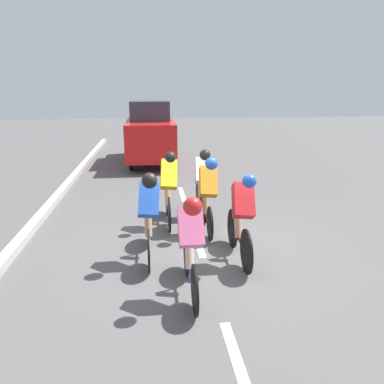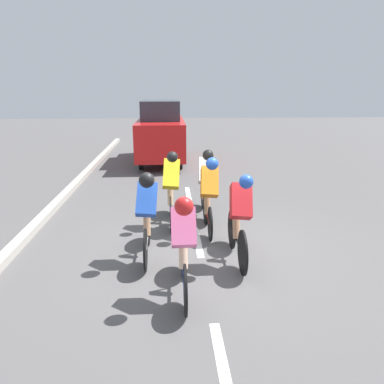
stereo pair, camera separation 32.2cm
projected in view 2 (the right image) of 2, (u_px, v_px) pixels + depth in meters
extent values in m
plane|color=#565454|center=(199.00, 250.00, 6.54)|extent=(60.00, 60.00, 0.00)
cube|color=white|center=(222.00, 365.00, 3.81)|extent=(0.12, 1.40, 0.01)
cube|color=white|center=(198.00, 241.00, 6.88)|extent=(0.12, 1.40, 0.01)
cube|color=white|center=(188.00, 194.00, 9.96)|extent=(0.12, 1.40, 0.01)
cube|color=#A8A399|center=(19.00, 242.00, 6.67)|extent=(0.20, 27.74, 0.14)
cylinder|color=black|center=(149.00, 226.00, 6.72)|extent=(0.03, 0.66, 0.66)
cylinder|color=black|center=(145.00, 250.00, 5.73)|extent=(0.03, 0.66, 0.66)
cylinder|color=#B7B7BC|center=(147.00, 237.00, 6.22)|extent=(0.04, 1.03, 0.04)
cylinder|color=#B7B7BC|center=(147.00, 222.00, 6.34)|extent=(0.04, 0.04, 0.42)
cylinder|color=green|center=(147.00, 231.00, 6.24)|extent=(0.07, 0.07, 0.16)
cylinder|color=tan|center=(147.00, 225.00, 6.25)|extent=(0.12, 0.23, 0.36)
cube|color=blue|center=(147.00, 200.00, 5.95)|extent=(0.36, 0.47, 0.57)
sphere|color=black|center=(147.00, 180.00, 5.64)|extent=(0.24, 0.24, 0.24)
cylinder|color=black|center=(232.00, 229.00, 6.54)|extent=(0.03, 0.69, 0.69)
cylinder|color=black|center=(243.00, 253.00, 5.60)|extent=(0.03, 0.69, 0.69)
cylinder|color=black|center=(237.00, 240.00, 6.07)|extent=(0.04, 0.98, 0.04)
cylinder|color=black|center=(235.00, 224.00, 6.18)|extent=(0.04, 0.04, 0.42)
cylinder|color=#1999D8|center=(236.00, 233.00, 6.09)|extent=(0.07, 0.07, 0.16)
cylinder|color=tan|center=(236.00, 228.00, 6.09)|extent=(0.12, 0.23, 0.36)
cube|color=red|center=(241.00, 201.00, 5.79)|extent=(0.37, 0.47, 0.58)
sphere|color=blue|center=(246.00, 182.00, 5.48)|extent=(0.21, 0.21, 0.21)
cylinder|color=black|center=(170.00, 200.00, 8.25)|extent=(0.03, 0.70, 0.70)
cylinder|color=black|center=(171.00, 214.00, 7.29)|extent=(0.03, 0.70, 0.70)
cylinder|color=navy|center=(171.00, 207.00, 7.77)|extent=(0.04, 1.00, 0.04)
cylinder|color=navy|center=(170.00, 195.00, 7.88)|extent=(0.04, 0.04, 0.42)
cylinder|color=yellow|center=(170.00, 201.00, 7.79)|extent=(0.07, 0.07, 0.16)
cylinder|color=#DBAD84|center=(170.00, 197.00, 7.80)|extent=(0.12, 0.23, 0.36)
cube|color=yellow|center=(171.00, 174.00, 7.49)|extent=(0.37, 0.50, 0.62)
sphere|color=black|center=(172.00, 157.00, 7.17)|extent=(0.21, 0.21, 0.21)
cylinder|color=black|center=(205.00, 208.00, 7.77)|extent=(0.03, 0.64, 0.64)
cylinder|color=black|center=(210.00, 224.00, 6.86)|extent=(0.03, 0.64, 0.64)
cylinder|color=red|center=(207.00, 215.00, 7.32)|extent=(0.04, 0.95, 0.04)
cylinder|color=red|center=(207.00, 203.00, 7.42)|extent=(0.04, 0.04, 0.42)
cylinder|color=yellow|center=(207.00, 210.00, 7.34)|extent=(0.07, 0.07, 0.16)
cylinder|color=tan|center=(207.00, 206.00, 7.34)|extent=(0.12, 0.23, 0.36)
cube|color=orange|center=(209.00, 182.00, 7.03)|extent=(0.36, 0.49, 0.60)
sphere|color=blue|center=(212.00, 164.00, 6.72)|extent=(0.23, 0.23, 0.23)
cylinder|color=black|center=(182.00, 255.00, 5.59)|extent=(0.03, 0.65, 0.65)
cylinder|color=black|center=(185.00, 290.00, 4.60)|extent=(0.03, 0.65, 0.65)
cylinder|color=navy|center=(184.00, 271.00, 5.10)|extent=(0.04, 1.02, 0.04)
cylinder|color=navy|center=(183.00, 251.00, 5.21)|extent=(0.04, 0.04, 0.42)
cylinder|color=#1999D8|center=(183.00, 262.00, 5.12)|extent=(0.07, 0.07, 0.16)
cylinder|color=beige|center=(183.00, 256.00, 5.12)|extent=(0.12, 0.23, 0.36)
cube|color=pink|center=(183.00, 227.00, 4.82)|extent=(0.32, 0.45, 0.53)
sphere|color=red|center=(184.00, 206.00, 4.51)|extent=(0.24, 0.24, 0.24)
cylinder|color=black|center=(203.00, 194.00, 8.73)|extent=(0.03, 0.67, 0.67)
cylinder|color=black|center=(207.00, 207.00, 7.77)|extent=(0.03, 0.67, 0.67)
cylinder|color=black|center=(205.00, 200.00, 8.25)|extent=(0.04, 1.00, 0.04)
cylinder|color=black|center=(204.00, 189.00, 8.36)|extent=(0.04, 0.04, 0.42)
cylinder|color=#1999D8|center=(204.00, 195.00, 8.27)|extent=(0.07, 0.07, 0.16)
cylinder|color=beige|center=(204.00, 192.00, 8.27)|extent=(0.12, 0.23, 0.36)
cube|color=white|center=(206.00, 171.00, 7.97)|extent=(0.35, 0.48, 0.58)
sphere|color=black|center=(208.00, 155.00, 7.66)|extent=(0.23, 0.23, 0.23)
cylinder|color=black|center=(180.00, 160.00, 13.03)|extent=(0.14, 0.64, 0.64)
cylinder|color=black|center=(141.00, 160.00, 12.95)|extent=(0.14, 0.64, 0.64)
cylinder|color=black|center=(178.00, 148.00, 15.69)|extent=(0.14, 0.64, 0.64)
cylinder|color=black|center=(146.00, 148.00, 15.60)|extent=(0.14, 0.64, 0.64)
cube|color=red|center=(161.00, 137.00, 14.15)|extent=(1.70, 4.45, 1.27)
cube|color=#2D333D|center=(161.00, 110.00, 14.10)|extent=(1.39, 2.45, 0.70)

